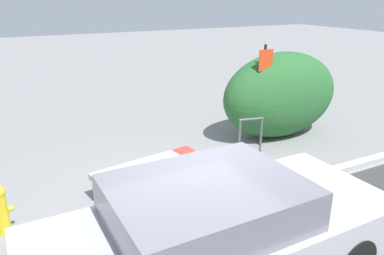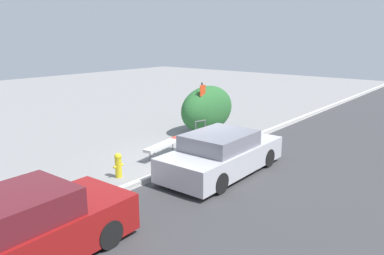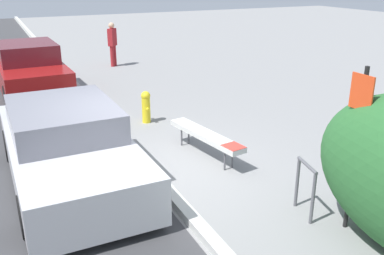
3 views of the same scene
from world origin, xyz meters
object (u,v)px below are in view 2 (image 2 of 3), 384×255
at_px(bench, 164,144).
at_px(bike_rack, 200,128).
at_px(sign_post, 202,104).
at_px(parked_car_far, 24,232).
at_px(fire_hydrant, 118,164).
at_px(parked_car_near, 222,154).

bearing_deg(bench, bike_rack, -1.68).
distance_m(sign_post, parked_car_far, 9.98).
bearing_deg(fire_hydrant, bench, 8.71).
bearing_deg(parked_car_far, fire_hydrant, 26.26).
xyz_separation_m(bench, parked_car_near, (-0.10, -2.58, 0.19)).
relative_size(bike_rack, parked_car_near, 0.18).
distance_m(bike_rack, parked_car_far, 9.36).
bearing_deg(sign_post, fire_hydrant, -169.43).
bearing_deg(sign_post, parked_car_near, -134.27).
relative_size(bike_rack, fire_hydrant, 1.08).
height_order(bike_rack, parked_car_far, parked_car_far).
distance_m(bench, parked_car_near, 2.58).
bearing_deg(bench, fire_hydrant, 179.61).
height_order(fire_hydrant, parked_car_far, parked_car_far).
relative_size(bench, parked_car_far, 0.49).
distance_m(fire_hydrant, parked_car_far, 4.56).
bearing_deg(parked_car_near, parked_car_far, 178.79).
relative_size(bench, sign_post, 0.89).
height_order(bench, bike_rack, bike_rack).
bearing_deg(parked_car_near, bike_rack, 47.22).
distance_m(sign_post, fire_hydrant, 5.60).
bearing_deg(parked_car_near, bench, 86.98).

